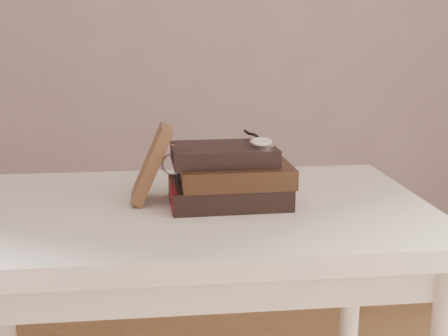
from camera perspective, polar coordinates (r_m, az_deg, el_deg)
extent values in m
cube|color=silver|center=(1.21, -3.75, -4.46)|extent=(1.00, 0.60, 0.04)
cube|color=white|center=(1.23, -3.70, -7.10)|extent=(0.88, 0.49, 0.08)
cylinder|color=white|center=(1.64, -20.42, -14.53)|extent=(0.05, 0.05, 0.71)
cylinder|color=white|center=(1.67, 12.09, -13.44)|extent=(0.05, 0.05, 0.71)
cube|color=black|center=(1.21, 0.47, -2.41)|extent=(0.24, 0.17, 0.04)
cube|color=beige|center=(1.21, 0.61, -2.41)|extent=(0.24, 0.16, 0.03)
cube|color=gold|center=(1.22, -5.11, -2.30)|extent=(0.01, 0.01, 0.05)
cube|color=maroon|center=(1.20, -4.99, -2.62)|extent=(0.01, 0.15, 0.05)
cube|color=black|center=(1.19, 1.10, -0.55)|extent=(0.23, 0.16, 0.04)
cube|color=beige|center=(1.19, 1.24, -0.54)|extent=(0.22, 0.15, 0.03)
cube|color=gold|center=(1.20, -4.20, -0.46)|extent=(0.01, 0.01, 0.04)
cube|color=black|center=(1.20, -0.06, 1.35)|extent=(0.21, 0.15, 0.03)
cube|color=beige|center=(1.20, 0.08, 1.36)|extent=(0.21, 0.14, 0.03)
cube|color=gold|center=(1.21, -4.97, 1.42)|extent=(0.01, 0.01, 0.04)
cube|color=#402818|center=(1.22, -7.05, 0.38)|extent=(0.09, 0.10, 0.16)
cylinder|color=silver|center=(1.18, 3.69, 2.36)|extent=(0.05, 0.05, 0.02)
cylinder|color=white|center=(1.18, 3.69, 2.57)|extent=(0.04, 0.04, 0.01)
torus|color=silver|center=(1.18, 3.69, 2.55)|extent=(0.05, 0.05, 0.01)
cylinder|color=silver|center=(1.21, 3.41, 2.63)|extent=(0.01, 0.01, 0.01)
cube|color=black|center=(1.19, 3.64, 2.68)|extent=(0.00, 0.01, 0.00)
cube|color=black|center=(1.18, 3.93, 2.63)|extent=(0.01, 0.00, 0.00)
sphere|color=black|center=(1.22, 3.35, 2.95)|extent=(0.01, 0.01, 0.01)
sphere|color=black|center=(1.22, 3.20, 3.09)|extent=(0.01, 0.01, 0.01)
sphere|color=black|center=(1.23, 3.05, 3.20)|extent=(0.01, 0.01, 0.01)
sphere|color=black|center=(1.24, 2.90, 3.27)|extent=(0.01, 0.01, 0.01)
sphere|color=black|center=(1.25, 2.76, 3.31)|extent=(0.01, 0.01, 0.01)
sphere|color=black|center=(1.26, 2.61, 3.33)|extent=(0.01, 0.01, 0.01)
sphere|color=black|center=(1.27, 2.47, 3.35)|extent=(0.01, 0.01, 0.01)
sphere|color=black|center=(1.28, 2.33, 3.40)|extent=(0.01, 0.01, 0.01)
sphere|color=black|center=(1.29, 2.20, 3.49)|extent=(0.01, 0.01, 0.01)
sphere|color=black|center=(1.30, 2.06, 3.61)|extent=(0.01, 0.01, 0.01)
torus|color=silver|center=(1.26, -5.01, 0.36)|extent=(0.05, 0.02, 0.05)
torus|color=silver|center=(1.26, -2.67, 0.44)|extent=(0.05, 0.02, 0.05)
cylinder|color=silver|center=(1.26, -3.84, 0.53)|extent=(0.01, 0.00, 0.00)
cylinder|color=silver|center=(1.31, -6.10, 0.61)|extent=(0.01, 0.11, 0.03)
cylinder|color=silver|center=(1.32, -1.95, 0.75)|extent=(0.01, 0.11, 0.03)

